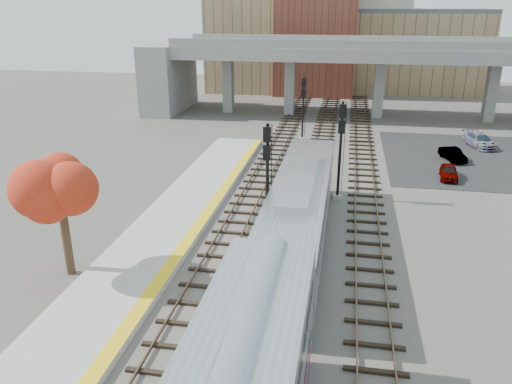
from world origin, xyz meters
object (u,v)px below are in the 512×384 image
(signal_mast_mid, at_px, (340,152))
(car_b, at_px, (453,154))
(signal_mast_far, at_px, (303,111))
(locomotive, at_px, (300,210))
(signal_mast_near, at_px, (267,182))
(tree, at_px, (58,180))
(car_a, at_px, (449,172))
(car_c, at_px, (480,140))

(signal_mast_mid, relative_size, car_b, 2.06)
(signal_mast_mid, bearing_deg, signal_mast_far, 104.25)
(locomotive, relative_size, signal_mast_near, 2.78)
(signal_mast_near, bearing_deg, signal_mast_mid, 58.42)
(signal_mast_mid, relative_size, tree, 1.02)
(locomotive, relative_size, signal_mast_mid, 2.70)
(tree, bearing_deg, car_b, 46.59)
(signal_mast_near, height_order, tree, tree)
(locomotive, relative_size, tree, 2.74)
(signal_mast_near, distance_m, signal_mast_mid, 7.83)
(car_a, relative_size, car_b, 0.97)
(car_a, distance_m, car_c, 11.65)
(car_a, height_order, car_c, car_c)
(signal_mast_far, bearing_deg, signal_mast_near, -90.00)
(signal_mast_far, relative_size, car_c, 1.47)
(signal_mast_mid, xyz_separation_m, tree, (-13.42, -13.30, 1.65))
(signal_mast_near, xyz_separation_m, car_c, (17.46, 23.38, -2.69))
(tree, height_order, car_b, tree)
(signal_mast_far, bearing_deg, tree, -107.56)
(car_a, distance_m, car_b, 5.45)
(signal_mast_mid, height_order, car_a, signal_mast_mid)
(tree, bearing_deg, locomotive, 24.68)
(car_a, xyz_separation_m, car_c, (4.69, 10.66, 0.08))
(car_b, bearing_deg, tree, -150.54)
(car_b, bearing_deg, locomotive, -138.66)
(signal_mast_far, bearing_deg, car_c, 1.84)
(locomotive, height_order, signal_mast_far, signal_mast_far)
(locomotive, height_order, car_b, locomotive)
(locomotive, xyz_separation_m, tree, (-11.42, -5.25, 2.87))
(signal_mast_mid, distance_m, tree, 18.96)
(car_b, bearing_deg, signal_mast_near, -144.98)
(signal_mast_near, bearing_deg, tree, -144.57)
(signal_mast_near, distance_m, signal_mast_far, 22.82)
(signal_mast_near, height_order, signal_mast_mid, signal_mast_mid)
(car_b, height_order, car_c, car_c)
(signal_mast_mid, distance_m, car_b, 15.35)
(signal_mast_near, xyz_separation_m, signal_mast_far, (0.00, 22.82, -0.26))
(signal_mast_far, distance_m, car_c, 17.64)
(signal_mast_far, bearing_deg, signal_mast_mid, -75.75)
(car_c, bearing_deg, locomotive, -137.53)
(signal_mast_mid, height_order, car_c, signal_mast_mid)
(signal_mast_mid, height_order, car_b, signal_mast_mid)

